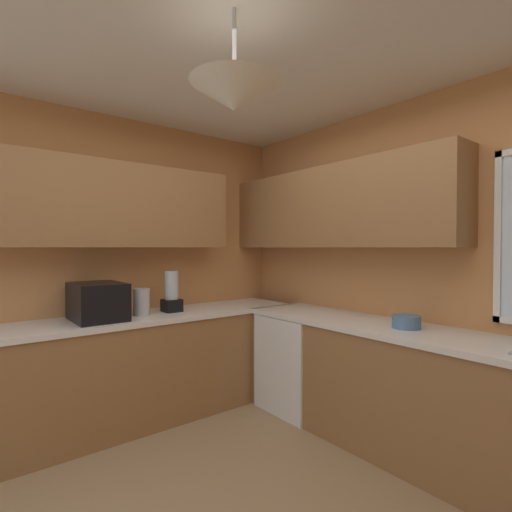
{
  "coord_description": "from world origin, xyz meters",
  "views": [
    {
      "loc": [
        1.54,
        -1.08,
        1.45
      ],
      "look_at": [
        -0.73,
        0.71,
        1.38
      ],
      "focal_mm": 27.03,
      "sensor_mm": 36.0,
      "label": 1
    }
  ],
  "objects_px": {
    "kettle": "(142,302)",
    "bowl": "(406,322)",
    "dishwasher": "(301,361)",
    "microwave": "(98,301)",
    "blender_appliance": "(172,293)"
  },
  "relations": [
    {
      "from": "dishwasher",
      "to": "bowl",
      "type": "relative_size",
      "value": 4.33
    },
    {
      "from": "kettle",
      "to": "bowl",
      "type": "distance_m",
      "value": 2.07
    },
    {
      "from": "dishwasher",
      "to": "blender_appliance",
      "type": "height_order",
      "value": "blender_appliance"
    },
    {
      "from": "dishwasher",
      "to": "microwave",
      "type": "distance_m",
      "value": 1.81
    },
    {
      "from": "dishwasher",
      "to": "bowl",
      "type": "distance_m",
      "value": 1.13
    },
    {
      "from": "dishwasher",
      "to": "bowl",
      "type": "bearing_deg",
      "value": 1.71
    },
    {
      "from": "dishwasher",
      "to": "microwave",
      "type": "xyz_separation_m",
      "value": [
        -0.66,
        -1.57,
        0.61
      ]
    },
    {
      "from": "kettle",
      "to": "bowl",
      "type": "xyz_separation_m",
      "value": [
        1.65,
        1.26,
        -0.07
      ]
    },
    {
      "from": "kettle",
      "to": "blender_appliance",
      "type": "bearing_deg",
      "value": 94.04
    },
    {
      "from": "microwave",
      "to": "kettle",
      "type": "height_order",
      "value": "microwave"
    },
    {
      "from": "dishwasher",
      "to": "bowl",
      "type": "xyz_separation_m",
      "value": [
        1.01,
        0.03,
        0.51
      ]
    },
    {
      "from": "dishwasher",
      "to": "microwave",
      "type": "relative_size",
      "value": 1.75
    },
    {
      "from": "kettle",
      "to": "blender_appliance",
      "type": "distance_m",
      "value": 0.29
    },
    {
      "from": "blender_appliance",
      "to": "dishwasher",
      "type": "bearing_deg",
      "value": 55.04
    },
    {
      "from": "blender_appliance",
      "to": "microwave",
      "type": "bearing_deg",
      "value": -90.0
    }
  ]
}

